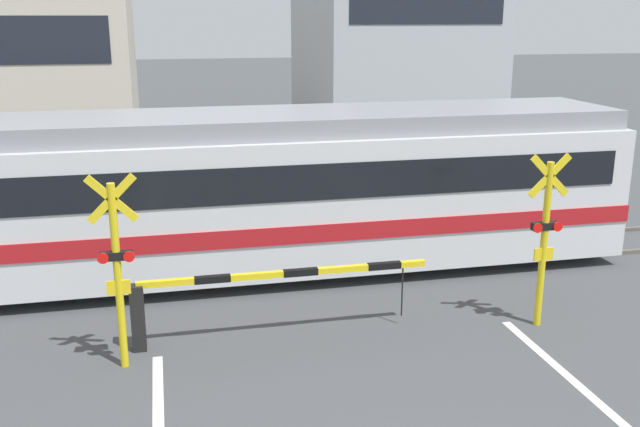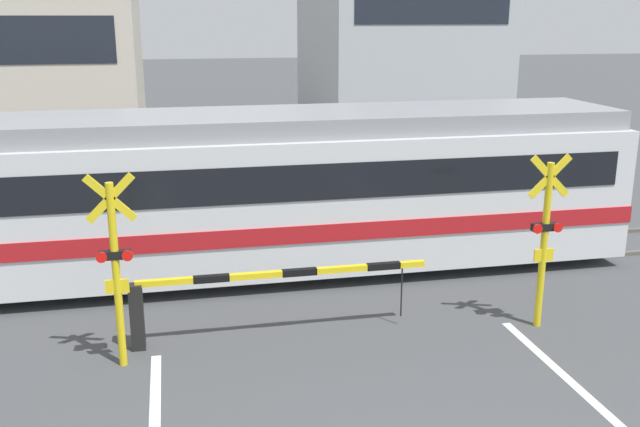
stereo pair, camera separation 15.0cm
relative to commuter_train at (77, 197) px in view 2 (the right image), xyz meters
name	(u,v)px [view 2 (the right image)]	position (x,y,z in m)	size (l,w,h in m)	color
rail_track_near	(307,277)	(4.09, -0.72, -1.60)	(50.00, 0.10, 0.08)	#5B564C
rail_track_far	(294,253)	(4.09, 0.72, -1.60)	(50.00, 0.10, 0.08)	#5B564C
commuter_train	(77,197)	(0.00, 0.00, 0.00)	(20.66, 2.77, 3.06)	silver
crossing_barrier_near	(225,292)	(2.39, -3.03, -0.84)	(4.53, 0.20, 1.08)	black
crossing_barrier_far	(349,190)	(5.78, 2.83, -0.84)	(4.53, 0.20, 1.08)	black
crossing_signal_left	(115,263)	(0.88, -3.51, -0.11)	(0.68, 0.15, 2.79)	yellow
crossing_signal_right	(545,234)	(7.29, -3.51, -0.11)	(0.68, 0.15, 2.79)	yellow
pedestrian	(271,161)	(4.35, 5.87, -0.67)	(0.38, 0.22, 1.70)	brown
building_left_of_street	(41,47)	(-2.71, 14.88, 2.04)	(6.87, 7.93, 7.37)	beige
building_right_of_street	(398,10)	(10.77, 14.88, 3.35)	(6.66, 7.93, 9.99)	#B2B7BC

